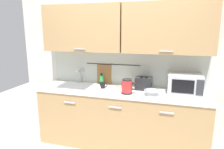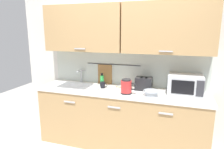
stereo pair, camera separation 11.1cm
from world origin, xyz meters
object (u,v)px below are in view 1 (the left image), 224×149
toaster (144,83)px  mug_by_kettle (103,85)px  wooden_spoon (126,87)px  electric_kettle (127,87)px  mixing_bowl (152,92)px  dish_soap_bottle (102,80)px  microwave (185,84)px  mug_near_sink (96,87)px

toaster → mug_by_kettle: toaster is taller
mug_by_kettle → wooden_spoon: bearing=18.7°
electric_kettle → mixing_bowl: (0.34, 0.01, -0.06)m
dish_soap_bottle → toaster: (0.69, -0.06, 0.01)m
microwave → dish_soap_bottle: (-1.27, 0.07, -0.05)m
microwave → wooden_spoon: 0.86m
mug_near_sink → mixing_bowl: size_ratio=0.56×
mug_near_sink → electric_kettle: bearing=-2.3°
dish_soap_bottle → toaster: dish_soap_bottle is taller
microwave → dish_soap_bottle: bearing=177.0°
mixing_bowl → wooden_spoon: mixing_bowl is taller
mug_by_kettle → dish_soap_bottle: bearing=114.4°
microwave → mixing_bowl: 0.51m
microwave → dish_soap_bottle: microwave is taller
microwave → electric_kettle: size_ratio=2.03×
dish_soap_bottle → wooden_spoon: size_ratio=0.71×
electric_kettle → mug_by_kettle: (-0.42, 0.16, -0.05)m
microwave → mug_near_sink: microwave is taller
microwave → toaster: bearing=179.5°
electric_kettle → toaster: (0.20, 0.26, -0.01)m
microwave → toaster: microwave is taller
toaster → mug_by_kettle: bearing=-171.1°
mixing_bowl → mug_by_kettle: size_ratio=1.78×
mug_by_kettle → wooden_spoon: mug_by_kettle is taller
electric_kettle → mixing_bowl: electric_kettle is taller
microwave → mug_by_kettle: 1.20m
electric_kettle → dish_soap_bottle: 0.59m
mixing_bowl → mug_by_kettle: mug_by_kettle is taller
electric_kettle → mug_by_kettle: 0.45m
electric_kettle → mixing_bowl: size_ratio=1.06×
mixing_bowl → mug_by_kettle: (-0.76, 0.16, 0.00)m
dish_soap_bottle → mug_near_sink: (0.02, -0.30, -0.04)m
microwave → wooden_spoon: (-0.85, 0.03, -0.13)m
wooden_spoon → toaster: bearing=-4.4°
microwave → electric_kettle: (-0.78, -0.25, -0.03)m
dish_soap_bottle → mixing_bowl: bearing=-20.6°
dish_soap_bottle → mug_by_kettle: size_ratio=1.63×
mug_near_sink → mixing_bowl: mug_near_sink is taller
electric_kettle → toaster: 0.33m
dish_soap_bottle → mixing_bowl: dish_soap_bottle is taller
dish_soap_bottle → mug_near_sink: dish_soap_bottle is taller
dish_soap_bottle → mug_by_kettle: (0.07, -0.16, -0.04)m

